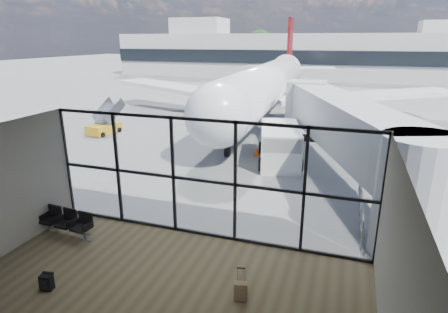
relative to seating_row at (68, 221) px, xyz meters
The scene contains 21 objects.
ground 41.84m from the seating_row, 83.23° to the left, with size 220.00×220.00×0.00m, color slate.
lounge_shell 6.27m from the seating_row, 33.42° to the right, with size 12.02×8.01×4.51m.
glass_curtain_wall 5.44m from the seating_row, 17.43° to the left, with size 12.10×0.12×4.50m.
jet_bridge 13.26m from the seating_row, 41.25° to the left, with size 8.00×16.50×4.33m.
apron_railing 11.68m from the seating_row, 25.61° to the left, with size 0.06×5.46×1.11m.
far_terminal 63.77m from the seating_row, 86.09° to the left, with size 80.00×12.20×11.00m.
tree_0 83.86m from the seating_row, 118.58° to the left, with size 4.95×4.95×7.12m.
tree_1 81.19m from the seating_row, 114.86° to the left, with size 5.61×5.61×8.07m.
tree_2 78.90m from the seating_row, 110.89° to the left, with size 6.27×6.27×9.03m.
tree_3 76.90m from the seating_row, 106.70° to the left, with size 4.95×4.95×7.12m.
tree_4 75.43m from the seating_row, 102.33° to the left, with size 5.61×5.61×8.07m.
tree_5 74.43m from the seating_row, 97.80° to the left, with size 6.27×6.27×9.03m.
seating_row is the anchor object (origin of this frame).
backpack 3.43m from the seating_row, 60.16° to the right, with size 0.38×0.36×0.53m.
suitcase 7.43m from the seating_row, 12.43° to the right, with size 0.40×0.32×0.99m.
airliner 25.89m from the seating_row, 85.22° to the left, with size 32.74×37.92×9.77m.
service_van 12.57m from the seating_row, 61.33° to the left, with size 3.30×5.38×2.18m.
belt_loader 21.96m from the seating_row, 91.40° to the left, with size 2.78×4.04×1.78m.
mobile_stairs 16.17m from the seating_row, 120.74° to the left, with size 1.92×3.15×2.10m.
traffic_cone_b 12.82m from the seating_row, 69.84° to the left, with size 0.41×0.41×0.58m.
traffic_cone_c 18.02m from the seating_row, 56.56° to the left, with size 0.44×0.44×0.63m.
Camera 1 is at (4.71, -11.75, 7.10)m, focal length 30.00 mm.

